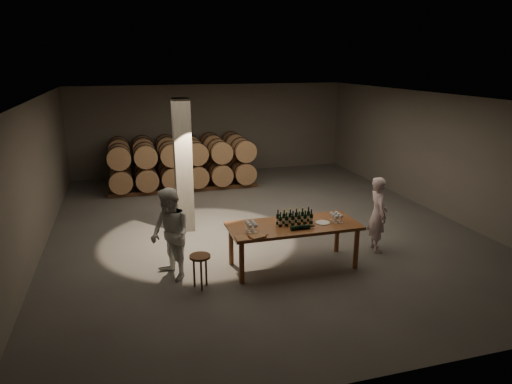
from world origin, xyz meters
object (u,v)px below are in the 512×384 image
object	(u,v)px
plate	(323,223)
stool	(200,261)
person_woman	(170,234)
notebook_near	(257,236)
bottle_cluster	(295,219)
tasting_table	(294,229)
person_man	(378,214)

from	to	relation	value
plate	stool	bearing A→B (deg)	-173.32
person_woman	notebook_near	bearing A→B (deg)	43.98
plate	person_woman	size ratio (longest dim) A/B	0.16
stool	notebook_near	bearing A→B (deg)	-3.25
stool	bottle_cluster	bearing A→B (deg)	11.84
notebook_near	person_woman	distance (m)	1.64
notebook_near	stool	world-z (taller)	notebook_near
tasting_table	stool	world-z (taller)	tasting_table
stool	person_woman	bearing A→B (deg)	128.94
person_man	person_woman	bearing A→B (deg)	101.41
stool	tasting_table	bearing A→B (deg)	11.11
bottle_cluster	person_woman	world-z (taller)	person_woman
bottle_cluster	person_man	distance (m)	2.04
plate	person_woman	bearing A→B (deg)	174.87
person_man	person_woman	size ratio (longest dim) A/B	0.94
bottle_cluster	notebook_near	bearing A→B (deg)	-152.53
tasting_table	plate	world-z (taller)	plate
tasting_table	person_woman	size ratio (longest dim) A/B	1.47
bottle_cluster	stool	bearing A→B (deg)	-168.16
tasting_table	plate	bearing A→B (deg)	-8.29
notebook_near	stool	size ratio (longest dim) A/B	0.43
notebook_near	plate	bearing A→B (deg)	-1.13
tasting_table	bottle_cluster	distance (m)	0.22
bottle_cluster	stool	xyz separation A→B (m)	(-1.97, -0.41, -0.48)
tasting_table	person_man	distance (m)	2.06
bottle_cluster	stool	size ratio (longest dim) A/B	1.13
stool	person_woman	distance (m)	0.81
person_man	person_woman	world-z (taller)	person_woman
tasting_table	person_woman	world-z (taller)	person_woman
person_woman	stool	bearing A→B (deg)	15.30
plate	notebook_near	xyz separation A→B (m)	(-1.47, -0.36, 0.01)
plate	tasting_table	bearing A→B (deg)	171.71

